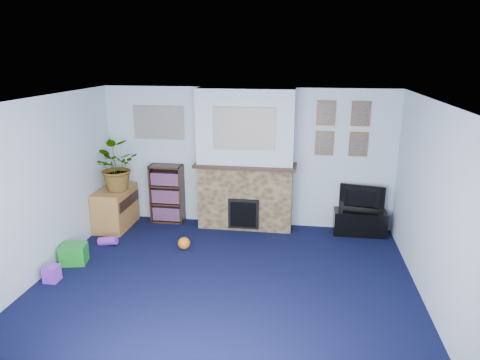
% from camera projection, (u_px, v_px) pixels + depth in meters
% --- Properties ---
extents(floor, '(5.00, 4.50, 0.01)m').
position_uv_depth(floor, '(224.00, 287.00, 5.60)').
color(floor, black).
rests_on(floor, ground).
extents(ceiling, '(5.00, 4.50, 0.01)m').
position_uv_depth(ceiling, '(222.00, 102.00, 4.92)').
color(ceiling, white).
rests_on(ceiling, wall_back).
extents(wall_back, '(5.00, 0.04, 2.40)m').
position_uv_depth(wall_back, '(247.00, 158.00, 7.39)').
color(wall_back, silver).
rests_on(wall_back, ground).
extents(wall_front, '(5.00, 0.04, 2.40)m').
position_uv_depth(wall_front, '(165.00, 300.00, 3.13)').
color(wall_front, silver).
rests_on(wall_front, ground).
extents(wall_left, '(0.04, 4.50, 2.40)m').
position_uv_depth(wall_left, '(36.00, 191.00, 5.62)').
color(wall_left, silver).
rests_on(wall_left, ground).
extents(wall_right, '(0.04, 4.50, 2.40)m').
position_uv_depth(wall_right, '(437.00, 211.00, 4.90)').
color(wall_right, silver).
rests_on(wall_right, ground).
extents(chimney_breast, '(1.72, 0.50, 2.40)m').
position_uv_depth(chimney_breast, '(245.00, 162.00, 7.20)').
color(chimney_breast, brown).
rests_on(chimney_breast, ground).
extents(collage_main, '(1.00, 0.03, 0.68)m').
position_uv_depth(collage_main, '(244.00, 129.00, 6.83)').
color(collage_main, gray).
rests_on(collage_main, chimney_breast).
extents(collage_left, '(0.90, 0.03, 0.58)m').
position_uv_depth(collage_left, '(159.00, 123.00, 7.43)').
color(collage_left, gray).
rests_on(collage_left, wall_back).
extents(portrait_tl, '(0.30, 0.03, 0.40)m').
position_uv_depth(portrait_tl, '(326.00, 113.00, 6.96)').
color(portrait_tl, brown).
rests_on(portrait_tl, wall_back).
extents(portrait_tr, '(0.30, 0.03, 0.40)m').
position_uv_depth(portrait_tr, '(361.00, 114.00, 6.88)').
color(portrait_tr, brown).
rests_on(portrait_tr, wall_back).
extents(portrait_bl, '(0.30, 0.03, 0.40)m').
position_uv_depth(portrait_bl, '(324.00, 143.00, 7.10)').
color(portrait_bl, brown).
rests_on(portrait_bl, wall_back).
extents(portrait_br, '(0.30, 0.03, 0.40)m').
position_uv_depth(portrait_br, '(358.00, 144.00, 7.03)').
color(portrait_br, brown).
rests_on(portrait_br, wall_back).
extents(tv_stand, '(0.86, 0.36, 0.41)m').
position_uv_depth(tv_stand, '(360.00, 221.00, 7.18)').
color(tv_stand, black).
rests_on(tv_stand, ground).
extents(television, '(0.74, 0.24, 0.43)m').
position_uv_depth(television, '(362.00, 199.00, 7.09)').
color(television, black).
rests_on(television, tv_stand).
extents(bookshelf, '(0.58, 0.28, 1.05)m').
position_uv_depth(bookshelf, '(167.00, 195.00, 7.66)').
color(bookshelf, black).
rests_on(bookshelf, ground).
extents(sideboard, '(0.49, 0.89, 0.69)m').
position_uv_depth(sideboard, '(116.00, 208.00, 7.46)').
color(sideboard, '#A97136').
rests_on(sideboard, ground).
extents(potted_plant, '(0.88, 0.81, 0.81)m').
position_uv_depth(potted_plant, '(114.00, 167.00, 7.19)').
color(potted_plant, '#26661E').
rests_on(potted_plant, sideboard).
extents(mantel_clock, '(0.11, 0.07, 0.15)m').
position_uv_depth(mantel_clock, '(239.00, 160.00, 7.16)').
color(mantel_clock, gold).
rests_on(mantel_clock, chimney_breast).
extents(mantel_candle, '(0.05, 0.05, 0.15)m').
position_uv_depth(mantel_candle, '(259.00, 160.00, 7.11)').
color(mantel_candle, '#B2BFC6').
rests_on(mantel_candle, chimney_breast).
extents(mantel_teddy, '(0.12, 0.12, 0.12)m').
position_uv_depth(mantel_teddy, '(216.00, 159.00, 7.22)').
color(mantel_teddy, gray).
rests_on(mantel_teddy, chimney_breast).
extents(mantel_can, '(0.06, 0.06, 0.12)m').
position_uv_depth(mantel_can, '(283.00, 162.00, 7.06)').
color(mantel_can, purple).
rests_on(mantel_can, chimney_breast).
extents(green_crate, '(0.41, 0.35, 0.28)m').
position_uv_depth(green_crate, '(74.00, 254.00, 6.19)').
color(green_crate, '#198C26').
rests_on(green_crate, ground).
extents(toy_ball, '(0.19, 0.19, 0.19)m').
position_uv_depth(toy_ball, '(184.00, 243.00, 6.66)').
color(toy_ball, orange).
rests_on(toy_ball, ground).
extents(toy_block, '(0.19, 0.19, 0.22)m').
position_uv_depth(toy_block, '(52.00, 274.00, 5.71)').
color(toy_block, purple).
rests_on(toy_block, ground).
extents(toy_tube, '(0.31, 0.14, 0.18)m').
position_uv_depth(toy_tube, '(108.00, 241.00, 6.80)').
color(toy_tube, purple).
rests_on(toy_tube, ground).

